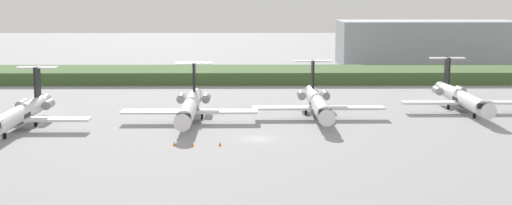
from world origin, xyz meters
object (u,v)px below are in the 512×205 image
at_px(regional_jet_fifth, 462,97).
at_px(regional_jet_fourth, 318,102).
at_px(regional_jet_second, 20,113).
at_px(regional_jet_third, 190,106).
at_px(safety_cone_mid_marker, 193,144).
at_px(safety_cone_rear_marker, 220,144).
at_px(safety_cone_front_marker, 174,143).

bearing_deg(regional_jet_fifth, regional_jet_fourth, -167.48).
height_order(regional_jet_second, regional_jet_fifth, same).
distance_m(regional_jet_third, safety_cone_mid_marker, 21.01).
height_order(regional_jet_second, safety_cone_mid_marker, regional_jet_second).
relative_size(regional_jet_third, safety_cone_rear_marker, 56.36).
bearing_deg(regional_jet_second, regional_jet_third, 14.93).
relative_size(safety_cone_mid_marker, safety_cone_rear_marker, 1.00).
relative_size(safety_cone_front_marker, safety_cone_mid_marker, 1.00).
bearing_deg(regional_jet_fifth, safety_cone_rear_marker, -144.93).
bearing_deg(regional_jet_second, regional_jet_fifth, 12.67).
relative_size(regional_jet_fifth, safety_cone_front_marker, 56.36).
bearing_deg(regional_jet_second, safety_cone_mid_marker, -25.68).
xyz_separation_m(regional_jet_fourth, safety_cone_front_marker, (-22.80, -24.12, -2.26)).
bearing_deg(safety_cone_front_marker, safety_cone_rear_marker, -2.36).
relative_size(regional_jet_third, regional_jet_fourth, 1.00).
relative_size(regional_jet_second, regional_jet_fourth, 1.00).
xyz_separation_m(safety_cone_front_marker, safety_cone_rear_marker, (6.55, -0.27, 0.00)).
distance_m(regional_jet_fourth, safety_cone_rear_marker, 29.39).
relative_size(regional_jet_fourth, regional_jet_fifth, 1.00).
xyz_separation_m(regional_jet_second, safety_cone_rear_marker, (32.39, -13.38, -2.26)).
bearing_deg(safety_cone_mid_marker, regional_jet_fourth, 50.85).
distance_m(regional_jet_fifth, safety_cone_front_marker, 58.27).
height_order(regional_jet_third, safety_cone_mid_marker, regional_jet_third).
bearing_deg(regional_jet_second, regional_jet_fourth, 12.75).
bearing_deg(regional_jet_fourth, regional_jet_third, -169.93).
xyz_separation_m(regional_jet_third, safety_cone_mid_marker, (1.90, -20.81, -2.26)).
relative_size(regional_jet_third, safety_cone_mid_marker, 56.36).
distance_m(regional_jet_second, safety_cone_mid_marker, 31.72).
bearing_deg(regional_jet_fifth, safety_cone_front_marker, -148.85).
distance_m(regional_jet_fifth, safety_cone_mid_marker, 56.33).
distance_m(regional_jet_second, regional_jet_fifth, 77.56).
bearing_deg(regional_jet_fourth, safety_cone_mid_marker, -129.15).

